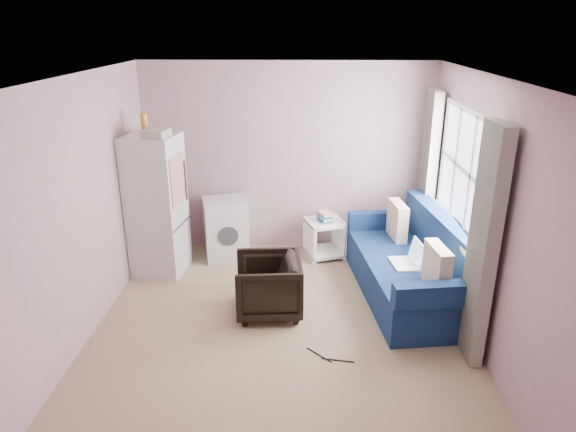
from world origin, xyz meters
name	(u,v)px	position (x,y,z in m)	size (l,w,h in m)	color
room	(283,213)	(0.02, 0.01, 1.25)	(3.84, 4.24, 2.54)	#9A8065
armchair	(268,283)	(-0.15, 0.31, 0.35)	(0.68, 0.64, 0.70)	black
fridge	(157,205)	(-1.56, 1.27, 0.87)	(0.67, 0.66, 1.96)	#B7B7B7
washing_machine	(226,227)	(-0.81, 1.73, 0.41)	(0.67, 0.67, 0.78)	#B7B7B7
side_table	(325,236)	(0.50, 1.75, 0.29)	(0.58, 0.58, 0.63)	white
sofa	(413,268)	(1.46, 0.72, 0.34)	(1.22, 2.21, 0.94)	navy
window_dressing	(450,205)	(1.78, 0.70, 1.11)	(0.17, 2.62, 2.18)	white
floor_cables	(328,357)	(0.46, -0.50, 0.01)	(0.44, 0.23, 0.01)	black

